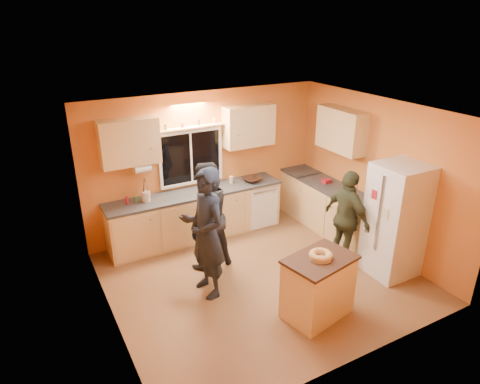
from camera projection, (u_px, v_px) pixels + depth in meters
ground at (261, 278)px, 6.69m from camera, size 4.50×4.50×0.00m
room_shell at (256, 171)px, 6.45m from camera, size 4.54×4.04×2.61m
back_counter at (215, 211)px, 7.90m from camera, size 4.23×0.62×0.90m
right_counter at (339, 214)px, 7.78m from camera, size 0.62×1.84×0.90m
refrigerator at (395, 220)px, 6.53m from camera, size 0.72×0.70×1.80m
island at (318, 286)px, 5.72m from camera, size 1.02×0.79×0.89m
bundt_pastry at (321, 255)px, 5.53m from camera, size 0.31×0.31×0.09m
person_left at (207, 234)px, 5.99m from camera, size 0.52×0.74×1.94m
person_center at (205, 216)px, 6.68m from camera, size 0.92×0.75×1.78m
person_right at (347, 219)px, 6.82m from camera, size 0.42×0.95×1.60m
mixing_bowl at (252, 179)px, 8.01m from camera, size 0.38×0.38×0.08m
utensil_crock at (146, 196)px, 7.16m from camera, size 0.14×0.14×0.17m
potted_plant at (375, 197)px, 6.95m from camera, size 0.31×0.28×0.31m
red_box at (327, 181)px, 7.95m from camera, size 0.17×0.13×0.07m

